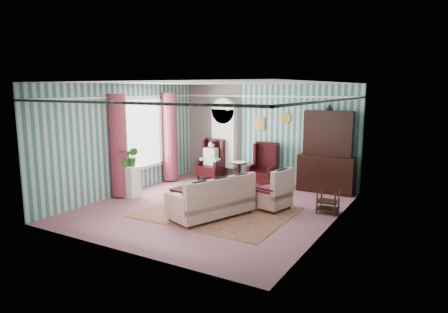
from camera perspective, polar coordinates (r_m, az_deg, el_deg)
The scene contains 17 objects.
floor at distance 9.54m, azimuth -1.49°, elevation -7.23°, with size 6.00×6.00×0.00m, color #8B5159.
room_shell at distance 9.64m, azimuth -4.14°, elevation 5.09°, with size 5.53×6.02×2.91m.
bookcase at distance 12.37m, azimuth 0.04°, elevation 2.01°, with size 0.80×0.28×2.24m, color white.
dresser_hutch at distance 11.00m, azimuth 14.53°, elevation 1.04°, with size 1.50×0.56×2.36m, color black.
wingback_left at distance 12.25m, azimuth -1.89°, elevation -0.42°, with size 0.76×0.80×1.25m, color black.
wingback_right at distance 11.43m, azimuth 5.58°, elevation -1.19°, with size 0.76×0.80×1.25m, color black.
seated_woman at distance 12.25m, azimuth -1.89°, elevation -0.58°, with size 0.44×0.40×1.18m, color silver, non-canonical shape.
round_side_table at distance 11.99m, azimuth 2.15°, elevation -2.22°, with size 0.50×0.50×0.60m, color black.
nest_table at distance 9.32m, azimuth 14.63°, elevation -6.23°, with size 0.45×0.38×0.54m, color black.
plant_stand at distance 10.64m, azimuth -13.47°, elevation -3.48°, with size 0.55×0.35×0.80m, color white.
rug at distance 9.15m, azimuth -0.87°, elevation -7.94°, with size 3.20×2.60×0.01m, color #451917.
sofa at distance 8.69m, azimuth -1.84°, elevation -5.11°, with size 1.89×0.99×1.12m, color tan.
floral_armchair at distance 9.30m, azimuth 6.77°, elevation -4.33°, with size 0.81×0.81×1.07m, color #B7B08E.
coffee_table at distance 9.53m, azimuth -4.90°, elevation -5.98°, with size 0.90×0.48×0.42m, color black.
potted_plant_a at distance 10.41m, azimuth -14.14°, elevation -0.28°, with size 0.41×0.35×0.45m, color #244F18.
potted_plant_b at distance 10.51m, azimuth -12.87°, elevation -0.03°, with size 0.27×0.22×0.49m, color #1A541C.
potted_plant_c at distance 10.57m, azimuth -13.49°, elevation -0.21°, with size 0.23×0.23×0.41m, color #295B1C.
Camera 1 is at (4.79, -7.77, 2.79)m, focal length 32.00 mm.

